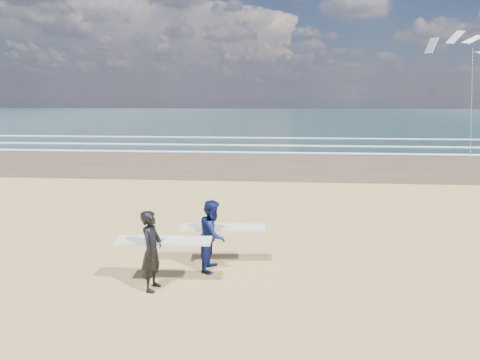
{
  "coord_description": "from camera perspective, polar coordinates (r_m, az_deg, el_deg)",
  "views": [
    {
      "loc": [
        3.34,
        -9.43,
        4.41
      ],
      "look_at": [
        2.05,
        6.0,
        1.29
      ],
      "focal_mm": 32.0,
      "sensor_mm": 36.0,
      "label": 1
    }
  ],
  "objects": [
    {
      "name": "foam_breakers",
      "position": [
        41.29,
        28.61,
        3.96
      ],
      "size": [
        220.0,
        11.7,
        0.05
      ],
      "color": "white",
      "rests_on": "ground"
    },
    {
      "name": "surfer_near",
      "position": [
        10.03,
        -11.49,
        -9.04
      ],
      "size": [
        2.22,
        1.01,
        1.87
      ],
      "color": "black",
      "rests_on": "ground"
    },
    {
      "name": "ocean",
      "position": [
        83.23,
        16.47,
        7.92
      ],
      "size": [
        220.0,
        100.0,
        0.02
      ],
      "primitive_type": "cube",
      "color": "#162F32",
      "rests_on": "ground"
    },
    {
      "name": "kite_1",
      "position": [
        39.91,
        28.55,
        12.09
      ],
      "size": [
        6.51,
        4.82,
        10.06
      ],
      "color": "slate",
      "rests_on": "ground"
    },
    {
      "name": "surfer_far",
      "position": [
        10.95,
        -3.55,
        -7.25
      ],
      "size": [
        2.24,
        1.19,
        1.81
      ],
      "color": "#0C1545",
      "rests_on": "ground"
    }
  ]
}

